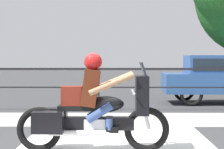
{
  "coord_description": "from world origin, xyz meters",
  "views": [
    {
      "loc": [
        0.5,
        -7.31,
        1.52
      ],
      "look_at": [
        0.42,
        1.25,
        1.19
      ],
      "focal_mm": 70.0,
      "sensor_mm": 36.0,
      "label": 1
    }
  ],
  "objects": [
    {
      "name": "ground_plane",
      "position": [
        0.0,
        0.0,
        0.0
      ],
      "size": [
        120.0,
        120.0,
        0.0
      ],
      "primitive_type": "plane",
      "color": "#38383A"
    },
    {
      "name": "sidewalk_band",
      "position": [
        0.0,
        3.4,
        0.01
      ],
      "size": [
        44.0,
        2.4,
        0.01
      ],
      "primitive_type": "cube",
      "color": "#A8A59E",
      "rests_on": "ground"
    },
    {
      "name": "fence_railing",
      "position": [
        0.0,
        5.09,
        0.97
      ],
      "size": [
        36.0,
        0.05,
        1.23
      ],
      "color": "black",
      "rests_on": "ground"
    },
    {
      "name": "motorcycle",
      "position": [
        0.12,
        -0.34,
        0.69
      ],
      "size": [
        2.46,
        0.76,
        1.6
      ],
      "rotation": [
        0.0,
        0.0,
        0.06
      ],
      "color": "black",
      "rests_on": "ground"
    },
    {
      "name": "parked_car",
      "position": [
        4.08,
        7.15,
        0.92
      ],
      "size": [
        4.22,
        1.68,
        1.6
      ],
      "rotation": [
        0.0,
        0.0,
        0.03
      ],
      "color": "#284C84",
      "rests_on": "ground"
    }
  ]
}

